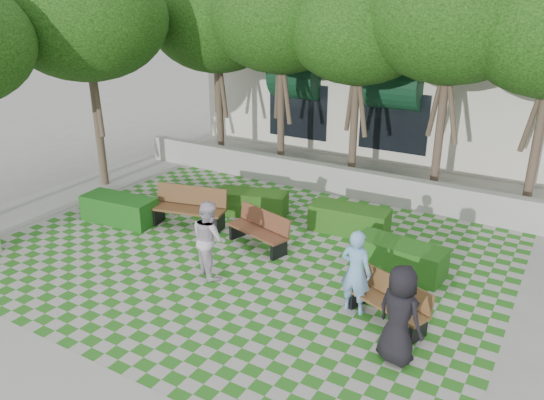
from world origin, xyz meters
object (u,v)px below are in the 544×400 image
Objects in this scene: hedge_east at (399,257)px; hedge_midleft at (252,203)px; person_blue at (356,272)px; bench_east at (390,302)px; person_white at (209,239)px; hedge_west at (120,209)px; person_dark at (399,315)px; bench_mid at (259,230)px; hedge_midright at (349,220)px; bench_west at (189,208)px.

hedge_east is 1.03× the size of hedge_midleft.
person_blue reaches higher than hedge_midleft.
person_white reaches higher than bench_east.
hedge_west is 1.19× the size of person_blue.
hedge_west is at bearing -170.92° from hedge_east.
person_dark is at bearing -44.10° from bench_east.
bench_mid is 1.05× the size of person_white.
bench_mid is at bearing -52.05° from hedge_midleft.
bench_east is at bearing -5.70° from hedge_west.
bench_mid is at bearing -171.24° from hedge_east.
hedge_east is 7.74m from hedge_west.
person_white is (-4.11, -0.29, 0.47)m from bench_east.
person_white is at bearing -15.35° from hedge_west.
hedge_midright is at bearing 24.63° from hedge_west.
bench_east is 8.16m from hedge_west.
person_dark is (1.23, -1.05, 0.02)m from person_blue.
person_blue is (5.55, -1.62, 0.36)m from bench_west.
bench_east is 2.09m from hedge_east.
person_dark reaches higher than hedge_midright.
hedge_west is 1.19× the size of person_white.
hedge_west reaches higher than hedge_midleft.
bench_mid is 3.57m from person_blue.
person_dark reaches higher than person_blue.
person_blue is (-0.72, -0.01, 0.46)m from bench_east.
person_blue is at bearing -9.41° from bench_mid.
hedge_midright is at bearing -85.79° from person_white.
bench_west is at bearing -11.59° from person_white.
bench_mid is 5.14m from person_dark.
hedge_midright is (1.60, 1.97, -0.08)m from bench_mid.
hedge_east is 1.16× the size of person_blue.
bench_east is 0.99× the size of person_blue.
bench_east is 0.94× the size of bench_mid.
person_white reaches higher than person_blue.
bench_mid reaches higher than hedge_east.
person_white is (2.17, -1.89, 0.36)m from bench_west.
hedge_midright is at bearing 142.17° from hedge_east.
bench_west is 5.81m from hedge_east.
bench_east is 0.83× the size of hedge_west.
bench_mid is at bearing -21.31° from person_blue.
person_dark is (0.99, -3.10, 0.55)m from hedge_east.
bench_mid is 0.86× the size of bench_west.
hedge_west is (-7.64, -1.22, 0.01)m from hedge_east.
hedge_west is 1.16× the size of person_dark.
hedge_midleft is 0.95× the size of hedge_west.
person_blue reaches higher than bench_mid.
person_blue reaches higher than bench_west.
hedge_midright is 2.93m from hedge_midleft.
hedge_west reaches higher than hedge_east.
bench_west is 1.90m from hedge_midleft.
hedge_west is 8.85m from person_dark.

